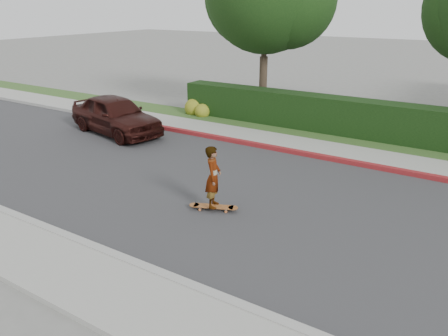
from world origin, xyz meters
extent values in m
plane|color=slate|center=(0.00, 0.00, 0.00)|extent=(120.00, 120.00, 0.00)
cube|color=#2D2D30|center=(0.00, 0.00, 0.01)|extent=(60.00, 8.00, 0.01)
cube|color=#9E9E99|center=(0.00, 4.10, 0.07)|extent=(60.00, 0.20, 0.15)
cube|color=maroon|center=(-5.00, 4.10, 0.08)|extent=(12.00, 0.21, 0.15)
cube|color=gray|center=(0.00, 5.00, 0.06)|extent=(60.00, 1.60, 0.12)
cube|color=#2D4C1E|center=(0.00, 6.60, 0.05)|extent=(60.00, 1.60, 0.10)
cube|color=black|center=(-3.00, 7.20, 0.75)|extent=(15.00, 1.00, 1.50)
sphere|color=#2D4C19|center=(-10.20, 6.80, 0.35)|extent=(0.90, 0.90, 0.90)
sphere|color=#2D4C19|center=(-9.60, 6.60, 0.30)|extent=(0.70, 0.70, 0.70)
cylinder|color=#33261C|center=(-7.50, 8.50, 1.35)|extent=(0.36, 0.36, 2.70)
cylinder|color=#33261C|center=(-7.50, 8.50, 3.38)|extent=(0.24, 0.24, 2.25)
cylinder|color=#C96B37|center=(-4.15, -1.34, 0.04)|extent=(0.08, 0.06, 0.07)
cylinder|color=#C96B37|center=(-4.22, -1.17, 0.04)|extent=(0.08, 0.06, 0.07)
cylinder|color=#C96B37|center=(-3.53, -1.08, 0.04)|extent=(0.08, 0.06, 0.07)
cylinder|color=#C96B37|center=(-3.60, -0.91, 0.04)|extent=(0.08, 0.06, 0.07)
cube|color=silver|center=(-4.18, -1.25, 0.09)|extent=(0.13, 0.21, 0.03)
cube|color=silver|center=(-3.56, -0.99, 0.09)|extent=(0.13, 0.21, 0.03)
cube|color=brown|center=(-3.87, -1.12, 0.12)|extent=(1.02, 0.62, 0.02)
cylinder|color=brown|center=(-4.34, -1.32, 0.12)|extent=(0.32, 0.32, 0.02)
cylinder|color=brown|center=(-3.41, -0.93, 0.12)|extent=(0.32, 0.32, 0.02)
imported|color=white|center=(-3.87, -1.12, 0.92)|extent=(0.57, 0.68, 1.59)
imported|color=black|center=(-11.07, 2.66, 0.77)|extent=(4.79, 2.72, 1.54)
camera|label=1|loc=(1.68, -9.46, 4.96)|focal=35.00mm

